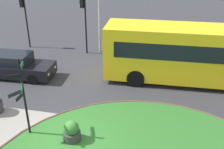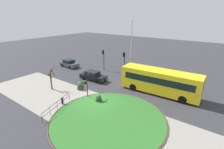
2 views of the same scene
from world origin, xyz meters
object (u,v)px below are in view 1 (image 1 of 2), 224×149
object	(u,v)px
bus_yellow	(197,54)
car_far_lane	(15,66)
signpost_directional	(22,93)
traffic_light_far	(24,11)
traffic_light_near	(84,13)
planter_near_signpost	(72,132)

from	to	relation	value
bus_yellow	car_far_lane	world-z (taller)	bus_yellow
signpost_directional	bus_yellow	distance (m)	9.63
car_far_lane	bus_yellow	bearing A→B (deg)	5.77
bus_yellow	car_far_lane	size ratio (longest dim) A/B	2.24
car_far_lane	traffic_light_far	distance (m)	5.78
traffic_light_far	traffic_light_near	bearing A→B (deg)	-173.55
bus_yellow	planter_near_signpost	world-z (taller)	bus_yellow
traffic_light_near	traffic_light_far	distance (m)	4.77
bus_yellow	planter_near_signpost	size ratio (longest dim) A/B	10.77
traffic_light_near	traffic_light_far	world-z (taller)	traffic_light_near
traffic_light_near	planter_near_signpost	world-z (taller)	traffic_light_near
traffic_light_far	planter_near_signpost	distance (m)	12.62
bus_yellow	traffic_light_far	distance (m)	12.90
bus_yellow	signpost_directional	bearing A→B (deg)	-139.28
signpost_directional	traffic_light_near	xyz separation A→B (m)	(-0.60, 9.75, 0.98)
planter_near_signpost	signpost_directional	bearing A→B (deg)	-179.82
traffic_light_far	signpost_directional	bearing A→B (deg)	127.79
car_far_lane	planter_near_signpost	bearing A→B (deg)	-45.44
traffic_light_far	planter_near_signpost	size ratio (longest dim) A/B	4.01
traffic_light_far	planter_near_signpost	bearing A→B (deg)	135.69
signpost_directional	traffic_light_near	bearing A→B (deg)	93.54
signpost_directional	bus_yellow	xyz separation A→B (m)	(7.02, 6.58, -0.27)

